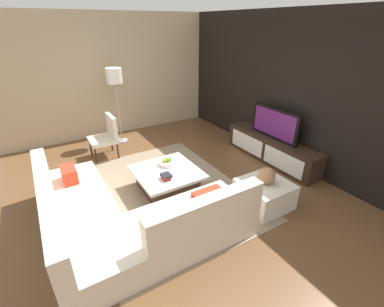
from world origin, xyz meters
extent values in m
plane|color=brown|center=(0.00, 0.00, 0.00)|extent=(14.00, 14.00, 0.00)
cube|color=black|center=(0.00, 2.70, 1.40)|extent=(6.40, 0.12, 2.80)
cube|color=#C6B28E|center=(-3.20, 0.20, 1.40)|extent=(0.12, 5.20, 2.80)
cube|color=gray|center=(-0.10, 0.00, 0.01)|extent=(3.21, 2.46, 0.01)
cube|color=#332319|center=(0.00, 2.40, 0.25)|extent=(2.14, 0.43, 0.50)
cube|color=white|center=(-0.49, 2.18, 0.25)|extent=(0.91, 0.01, 0.35)
cube|color=white|center=(0.49, 2.18, 0.25)|extent=(0.91, 0.01, 0.35)
cube|color=black|center=(0.00, 2.40, 0.80)|extent=(1.12, 0.05, 0.60)
cube|color=#591E66|center=(0.00, 2.37, 0.80)|extent=(1.01, 0.01, 0.50)
cube|color=beige|center=(0.20, -1.30, 0.20)|extent=(2.52, 0.85, 0.40)
cube|color=beige|center=(0.20, -1.64, 0.60)|extent=(2.52, 0.18, 0.41)
cube|color=beige|center=(1.03, -0.11, 0.20)|extent=(0.85, 1.54, 0.40)
cube|color=beige|center=(1.37, -0.11, 0.60)|extent=(0.18, 1.54, 0.41)
cube|color=red|center=(-0.55, -1.30, 0.51)|extent=(0.36, 0.20, 0.22)
cube|color=red|center=(1.03, 0.28, 0.43)|extent=(0.60, 0.44, 0.06)
cube|color=#332319|center=(-0.10, 0.10, 0.17)|extent=(0.82, 0.80, 0.33)
cube|color=white|center=(-0.10, 0.10, 0.35)|extent=(1.02, 1.00, 0.05)
cylinder|color=#332319|center=(-2.16, -0.69, 0.19)|extent=(0.04, 0.04, 0.38)
cylinder|color=#332319|center=(-1.69, -0.69, 0.19)|extent=(0.04, 0.04, 0.38)
cylinder|color=#332319|center=(-2.16, -0.25, 0.19)|extent=(0.04, 0.04, 0.38)
cylinder|color=#332319|center=(-1.69, -0.25, 0.19)|extent=(0.04, 0.04, 0.38)
cube|color=beige|center=(-1.92, -0.47, 0.38)|extent=(0.54, 0.53, 0.08)
cube|color=beige|center=(-1.92, -0.25, 0.65)|extent=(0.54, 0.08, 0.45)
cylinder|color=#A5A5AA|center=(-2.54, 0.10, 0.01)|extent=(0.28, 0.28, 0.02)
cylinder|color=#A5A5AA|center=(-2.54, 0.10, 0.70)|extent=(0.03, 0.03, 1.35)
cylinder|color=white|center=(-2.54, 0.10, 1.53)|extent=(0.34, 0.34, 0.32)
cube|color=beige|center=(1.03, 1.19, 0.20)|extent=(0.70, 0.70, 0.40)
cylinder|color=silver|center=(-0.28, 0.20, 0.42)|extent=(0.28, 0.28, 0.07)
sphere|color=#4C8C33|center=(-0.26, 0.19, 0.47)|extent=(0.09, 0.09, 0.09)
sphere|color=#4C8C33|center=(-0.28, 0.23, 0.47)|extent=(0.09, 0.09, 0.09)
sphere|color=#4C8C33|center=(-0.32, 0.19, 0.46)|extent=(0.07, 0.07, 0.07)
sphere|color=gold|center=(-0.27, 0.16, 0.47)|extent=(0.09, 0.09, 0.09)
sphere|color=#997247|center=(1.03, 1.19, 0.53)|extent=(0.25, 0.25, 0.25)
cube|color=maroon|center=(0.12, -0.03, 0.40)|extent=(0.16, 0.10, 0.03)
cube|color=maroon|center=(0.13, -0.03, 0.42)|extent=(0.17, 0.12, 0.02)
cube|color=#1E232D|center=(0.13, -0.02, 0.45)|extent=(0.17, 0.14, 0.03)
camera|label=1|loc=(3.35, -1.50, 2.55)|focal=24.91mm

